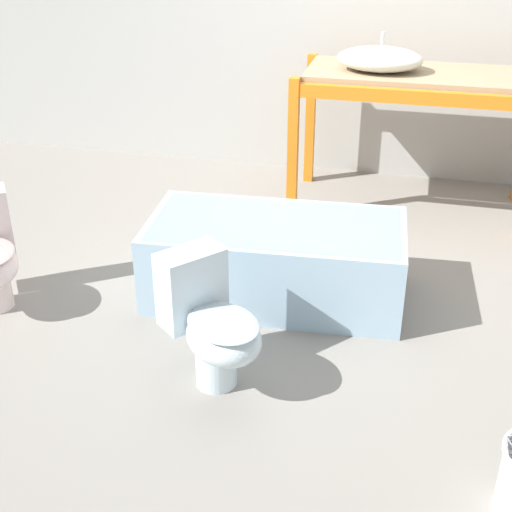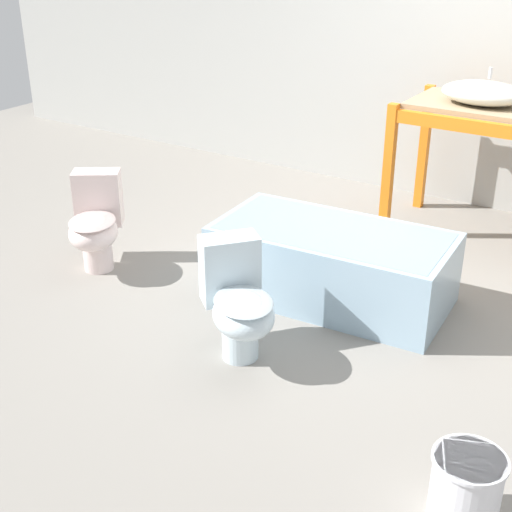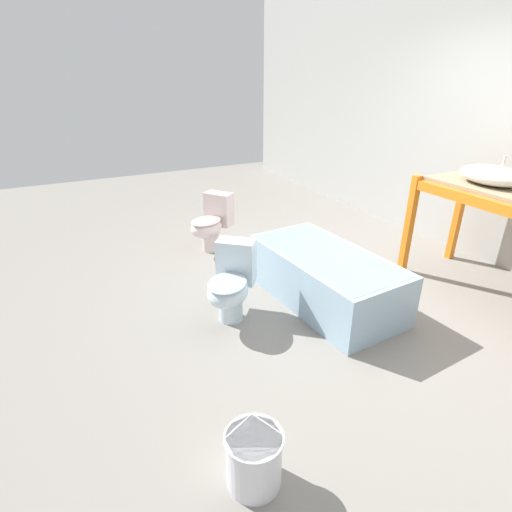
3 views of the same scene
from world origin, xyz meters
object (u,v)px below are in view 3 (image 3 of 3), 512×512
at_px(bathtub_main, 325,274).
at_px(toilet_near, 231,283).
at_px(sink_basin, 492,175).
at_px(toilet_far, 211,223).
at_px(bucket_white, 254,458).

xyz_separation_m(bathtub_main, toilet_near, (-0.13, -0.88, 0.07)).
bearing_deg(bathtub_main, sink_basin, 69.93).
distance_m(toilet_near, toilet_far, 1.50).
bearing_deg(toilet_near, toilet_far, 115.13).
xyz_separation_m(bathtub_main, bucket_white, (1.34, -1.40, -0.10)).
height_order(sink_basin, bathtub_main, sink_basin).
bearing_deg(toilet_near, bucket_white, -69.65).
bearing_deg(toilet_far, toilet_near, -49.57).
relative_size(bathtub_main, toilet_near, 2.34).
distance_m(bathtub_main, toilet_far, 1.65).
xyz_separation_m(toilet_near, toilet_far, (-1.45, 0.39, 0.00)).
relative_size(bathtub_main, toilet_far, 2.34).
bearing_deg(toilet_far, sink_basin, 9.27).
height_order(toilet_near, toilet_far, same).
xyz_separation_m(sink_basin, bucket_white, (0.92, -2.83, -0.95)).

